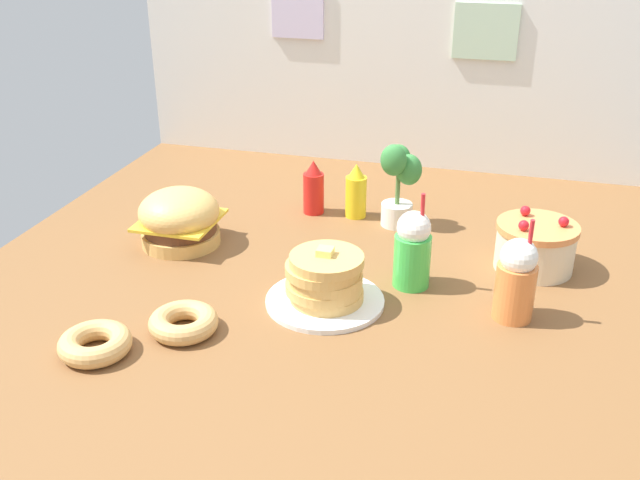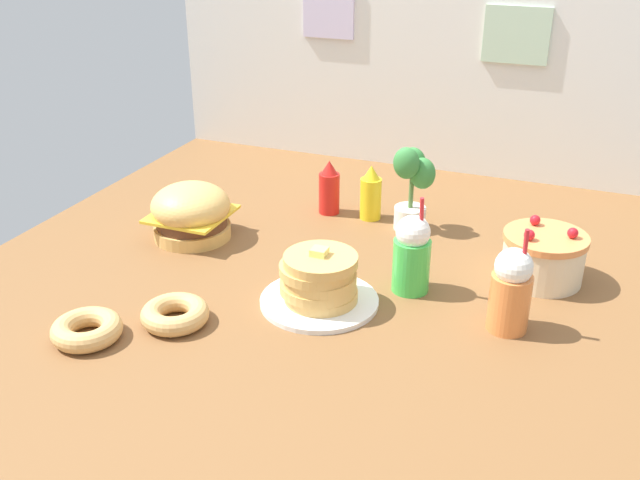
% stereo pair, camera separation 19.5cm
% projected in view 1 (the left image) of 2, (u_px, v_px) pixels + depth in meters
% --- Properties ---
extents(ground_plane, '(1.99, 2.15, 0.02)m').
position_uv_depth(ground_plane, '(319.00, 295.00, 1.94)').
color(ground_plane, brown).
extents(back_wall, '(1.99, 0.04, 1.00)m').
position_uv_depth(back_wall, '(397.00, 34.00, 2.66)').
color(back_wall, silver).
rests_on(back_wall, ground_plane).
extents(burger, '(0.24, 0.24, 0.17)m').
position_uv_depth(burger, '(180.00, 218.00, 2.17)').
color(burger, '#DBA859').
rests_on(burger, ground_plane).
extents(pancake_stack, '(0.31, 0.31, 0.16)m').
position_uv_depth(pancake_stack, '(325.00, 283.00, 1.86)').
color(pancake_stack, white).
rests_on(pancake_stack, ground_plane).
extents(layer_cake, '(0.23, 0.23, 0.17)m').
position_uv_depth(layer_cake, '(535.00, 246.00, 2.03)').
color(layer_cake, beige).
rests_on(layer_cake, ground_plane).
extents(ketchup_bottle, '(0.07, 0.07, 0.18)m').
position_uv_depth(ketchup_bottle, '(314.00, 189.00, 2.39)').
color(ketchup_bottle, red).
rests_on(ketchup_bottle, ground_plane).
extents(mustard_bottle, '(0.07, 0.07, 0.18)m').
position_uv_depth(mustard_bottle, '(356.00, 192.00, 2.36)').
color(mustard_bottle, yellow).
rests_on(mustard_bottle, ground_plane).
extents(cream_soda_cup, '(0.10, 0.10, 0.27)m').
position_uv_depth(cream_soda_cup, '(413.00, 250.00, 1.93)').
color(cream_soda_cup, green).
rests_on(cream_soda_cup, ground_plane).
extents(orange_float_cup, '(0.10, 0.10, 0.27)m').
position_uv_depth(orange_float_cup, '(516.00, 280.00, 1.78)').
color(orange_float_cup, orange).
rests_on(orange_float_cup, ground_plane).
extents(donut_pink_glaze, '(0.17, 0.17, 0.05)m').
position_uv_depth(donut_pink_glaze, '(95.00, 343.00, 1.67)').
color(donut_pink_glaze, tan).
rests_on(donut_pink_glaze, ground_plane).
extents(donut_chocolate, '(0.17, 0.17, 0.05)m').
position_uv_depth(donut_chocolate, '(183.00, 322.00, 1.75)').
color(donut_chocolate, tan).
rests_on(donut_chocolate, ground_plane).
extents(potted_plant, '(0.13, 0.11, 0.28)m').
position_uv_depth(potted_plant, '(399.00, 182.00, 2.27)').
color(potted_plant, white).
rests_on(potted_plant, ground_plane).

